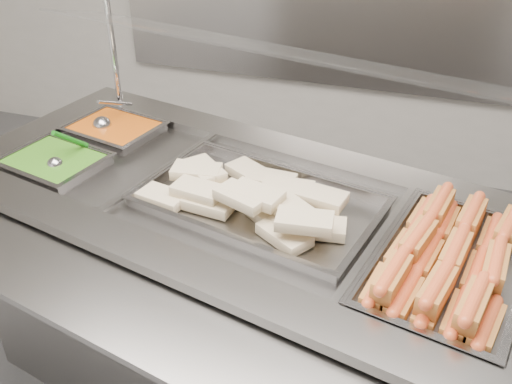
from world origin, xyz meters
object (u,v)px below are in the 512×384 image
(sneeze_guard, at_px, (280,55))
(pan_hotdogs, at_px, (448,275))
(steam_counter, at_px, (243,304))
(serving_spoon, at_px, (58,160))
(pan_wraps, at_px, (259,207))
(ladle, at_px, (103,124))

(sneeze_guard, relative_size, pan_hotdogs, 2.74)
(steam_counter, distance_m, serving_spoon, 0.85)
(pan_wraps, bearing_deg, ladle, 157.20)
(steam_counter, relative_size, sneeze_guard, 1.21)
(steam_counter, distance_m, ladle, 0.90)
(ladle, bearing_deg, sneeze_guard, -5.54)
(steam_counter, height_order, ladle, ladle)
(sneeze_guard, relative_size, serving_spoon, 9.65)
(pan_wraps, relative_size, ladle, 3.81)
(ladle, distance_m, serving_spoon, 0.31)
(sneeze_guard, bearing_deg, serving_spoon, -161.93)
(sneeze_guard, bearing_deg, pan_hotdogs, -32.13)
(sneeze_guard, bearing_deg, steam_counter, -102.85)
(ladle, bearing_deg, serving_spoon, -88.84)
(sneeze_guard, xyz_separation_m, ladle, (-0.74, 0.07, -0.39))
(pan_hotdogs, bearing_deg, pan_wraps, 167.14)
(pan_hotdogs, xyz_separation_m, pan_wraps, (-0.60, 0.14, 0.02))
(steam_counter, height_order, pan_wraps, pan_wraps)
(pan_hotdogs, bearing_deg, serving_spoon, 174.04)
(pan_wraps, xyz_separation_m, ladle, (-0.76, 0.32, 0.04))
(steam_counter, bearing_deg, ladle, 156.35)
(steam_counter, relative_size, ladle, 10.23)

